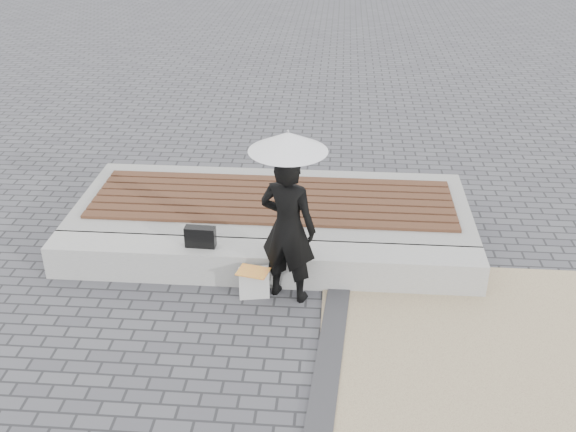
% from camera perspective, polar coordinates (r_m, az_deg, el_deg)
% --- Properties ---
extents(ground, '(80.00, 80.00, 0.00)m').
position_cam_1_polar(ground, '(6.66, -3.65, -12.72)').
color(ground, '#49494E').
rests_on(ground, ground).
extents(edging_band, '(0.61, 5.20, 0.04)m').
position_cam_1_polar(edging_band, '(6.23, 2.82, -15.96)').
color(edging_band, '#323235').
rests_on(edging_band, ground).
extents(seating_ledge, '(5.00, 0.45, 0.40)m').
position_cam_1_polar(seating_ledge, '(7.82, -2.12, -3.95)').
color(seating_ledge, '#ACABA6').
rests_on(seating_ledge, ground).
extents(timber_platform, '(5.00, 2.00, 0.40)m').
position_cam_1_polar(timber_platform, '(8.85, -1.26, 0.16)').
color(timber_platform, gray).
rests_on(timber_platform, ground).
extents(timber_decking, '(4.60, 1.40, 0.04)m').
position_cam_1_polar(timber_decking, '(8.75, -1.27, 1.43)').
color(timber_decking, '#542E1D').
rests_on(timber_decking, timber_platform).
extents(woman, '(0.72, 0.59, 1.71)m').
position_cam_1_polar(woman, '(7.17, -0.00, -1.03)').
color(woman, black).
rests_on(woman, ground).
extents(parasol, '(0.81, 0.81, 1.03)m').
position_cam_1_polar(parasol, '(6.75, -0.00, 6.25)').
color(parasol, '#A2A2A6').
rests_on(parasol, ground).
extents(handbag, '(0.35, 0.14, 0.24)m').
position_cam_1_polar(handbag, '(7.74, -7.36, -1.75)').
color(handbag, black).
rests_on(handbag, seating_ledge).
extents(canvas_tote, '(0.35, 0.20, 0.35)m').
position_cam_1_polar(canvas_tote, '(7.52, -2.87, -5.62)').
color(canvas_tote, silver).
rests_on(canvas_tote, ground).
extents(magazine, '(0.38, 0.31, 0.01)m').
position_cam_1_polar(magazine, '(7.38, -2.95, -4.68)').
color(magazine, red).
rests_on(magazine, canvas_tote).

